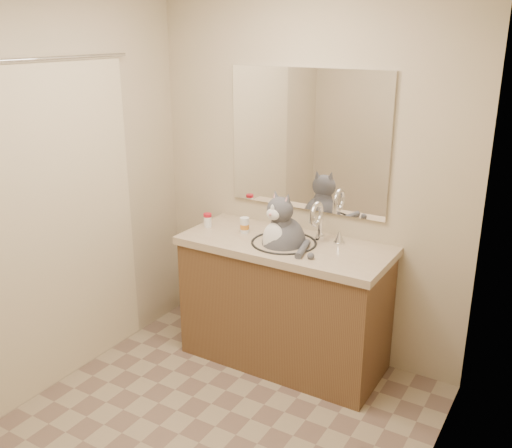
{
  "coord_description": "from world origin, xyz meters",
  "views": [
    {
      "loc": [
        1.57,
        -2.01,
        2.12
      ],
      "look_at": [
        -0.03,
        0.65,
        1.06
      ],
      "focal_mm": 40.0,
      "sensor_mm": 36.0,
      "label": 1
    }
  ],
  "objects_px": {
    "cat": "(283,241)",
    "grey_canister": "(243,226)",
    "pill_bottle_redcap": "(208,220)",
    "pill_bottle_orange": "(245,225)"
  },
  "relations": [
    {
      "from": "pill_bottle_redcap",
      "to": "grey_canister",
      "type": "relative_size",
      "value": 1.41
    },
    {
      "from": "cat",
      "to": "pill_bottle_redcap",
      "type": "distance_m",
      "value": 0.59
    },
    {
      "from": "pill_bottle_redcap",
      "to": "grey_canister",
      "type": "xyz_separation_m",
      "value": [
        0.25,
        0.05,
        -0.01
      ]
    },
    {
      "from": "grey_canister",
      "to": "cat",
      "type": "bearing_deg",
      "value": -11.35
    },
    {
      "from": "pill_bottle_orange",
      "to": "grey_canister",
      "type": "relative_size",
      "value": 1.53
    },
    {
      "from": "cat",
      "to": "pill_bottle_orange",
      "type": "height_order",
      "value": "cat"
    },
    {
      "from": "cat",
      "to": "grey_canister",
      "type": "bearing_deg",
      "value": -179.38
    },
    {
      "from": "cat",
      "to": "pill_bottle_redcap",
      "type": "bearing_deg",
      "value": -169.94
    },
    {
      "from": "cat",
      "to": "pill_bottle_redcap",
      "type": "relative_size",
      "value": 5.81
    },
    {
      "from": "pill_bottle_orange",
      "to": "grey_canister",
      "type": "bearing_deg",
      "value": 142.98
    }
  ]
}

